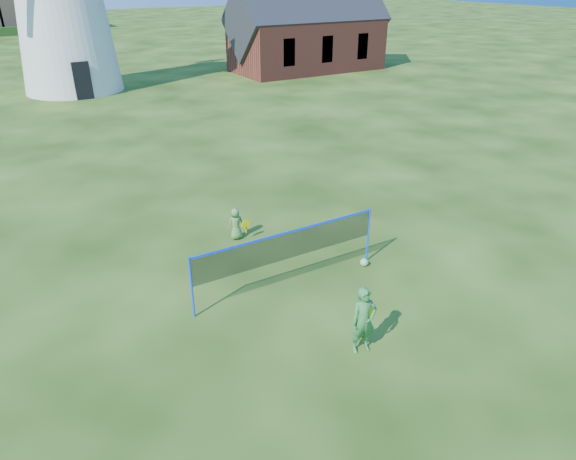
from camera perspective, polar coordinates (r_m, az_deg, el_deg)
The scene contains 6 objects.
ground at distance 12.74m, azimuth 0.38°, elevation -7.12°, with size 220.00×220.00×0.00m, color black.
chapel at distance 42.88m, azimuth 2.14°, elevation 21.06°, with size 11.93×5.79×10.09m.
badminton_net at distance 12.46m, azimuth -0.01°, elevation -1.83°, with size 5.05×0.05×1.55m.
player_girl at distance 10.72m, azimuth 8.38°, elevation -9.89°, with size 0.72×0.46×1.50m.
player_boy at distance 15.13m, azimuth -5.79°, elevation 0.69°, with size 0.61×0.40×0.97m.
play_ball at distance 13.98m, azimuth 8.44°, elevation -3.56°, with size 0.22×0.22×0.22m, color green.
Camera 1 is at (-5.48, -9.04, 7.10)m, focal length 32.07 mm.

